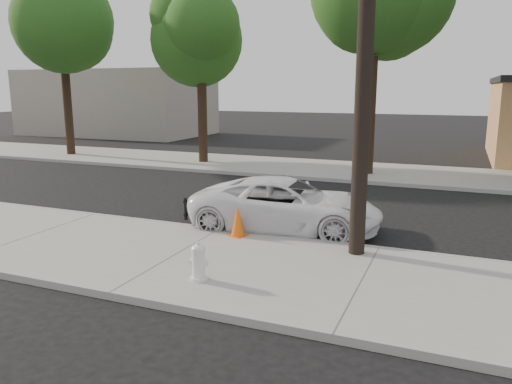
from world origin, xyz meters
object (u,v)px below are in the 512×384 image
Objects in this scene: utility_pole at (366,35)px; traffic_cone at (238,221)px; police_cruiser at (286,205)px; fire_hydrant at (199,263)px.

utility_pole reaches higher than traffic_cone.
traffic_cone is at bearing 176.09° from utility_pole.
police_cruiser is at bearing 143.84° from utility_pole.
utility_pole is 5.55m from fire_hydrant.
traffic_cone is (-0.77, -1.38, -0.17)m from police_cruiser.
traffic_cone is at bearing 144.86° from police_cruiser.
fire_hydrant is (-2.43, -2.67, -4.22)m from utility_pole.
utility_pole is 5.11m from traffic_cone.
traffic_cone is (-2.92, 0.20, -4.19)m from utility_pole.
utility_pole is 1.82× the size of police_cruiser.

